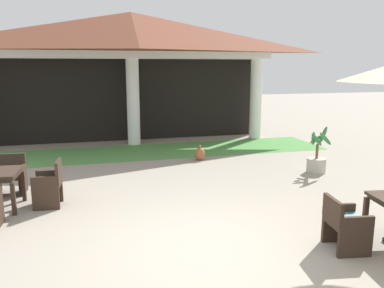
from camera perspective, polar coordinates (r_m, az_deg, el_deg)
ground_plane at (r=6.09m, az=1.46°, el=-15.25°), size 60.00×60.00×0.00m
background_pavilion at (r=13.88m, az=-8.90°, el=14.47°), size 10.48×3.00×4.50m
lawn_strip at (r=12.68m, az=-7.67°, el=-1.17°), size 12.28×2.43×0.01m
patio_chair_near_foreground_east at (r=8.21m, az=-20.14°, el=-5.68°), size 0.55×0.58×0.92m
patio_chair_near_foreground_north at (r=9.36m, az=-25.10°, el=-4.22°), size 0.65×0.61×0.84m
patio_chair_mid_left_west at (r=6.39m, az=21.43°, el=-10.88°), size 0.61×0.66×0.81m
potted_palm_right_edge at (r=10.61m, az=17.79°, el=-2.21°), size 0.58×0.59×1.25m
terracotta_urn at (r=11.48m, az=1.16°, el=-1.43°), size 0.31×0.31×0.45m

